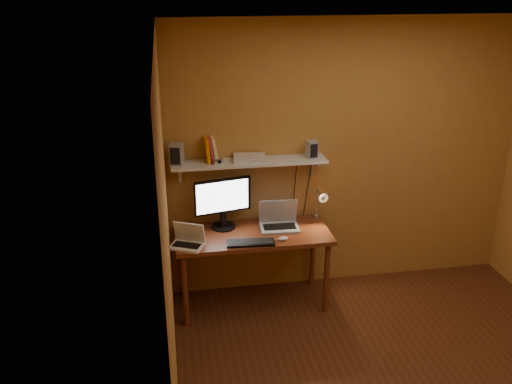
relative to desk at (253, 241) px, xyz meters
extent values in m
cube|color=silver|center=(0.95, -1.28, 1.95)|extent=(3.40, 3.20, 0.02)
cube|color=#A36932|center=(0.95, 0.33, 0.64)|extent=(3.40, 0.02, 2.60)
cube|color=#A36932|center=(-0.76, -1.28, 0.64)|extent=(0.02, 3.20, 2.60)
cube|color=brown|center=(0.00, 0.00, 0.07)|extent=(1.40, 0.60, 0.04)
cylinder|color=brown|center=(-0.64, -0.24, -0.31)|extent=(0.05, 0.05, 0.71)
cylinder|color=brown|center=(0.64, -0.24, -0.31)|extent=(0.05, 0.05, 0.71)
cylinder|color=brown|center=(-0.64, 0.24, -0.31)|extent=(0.05, 0.05, 0.71)
cylinder|color=brown|center=(0.64, 0.24, -0.31)|extent=(0.05, 0.05, 0.71)
cube|color=silver|center=(0.00, 0.19, 0.70)|extent=(1.40, 0.25, 0.02)
cube|color=silver|center=(-0.62, 0.30, 0.60)|extent=(0.03, 0.03, 0.18)
cube|color=silver|center=(0.62, 0.30, 0.60)|extent=(0.03, 0.03, 0.18)
cylinder|color=black|center=(-0.25, 0.16, 0.09)|extent=(0.26, 0.26, 0.02)
cube|color=black|center=(-0.25, 0.16, 0.18)|extent=(0.06, 0.05, 0.16)
cube|color=black|center=(-0.25, 0.16, 0.40)|extent=(0.52, 0.14, 0.32)
cube|color=white|center=(-0.25, 0.14, 0.40)|extent=(0.48, 0.10, 0.28)
cube|color=#919399|center=(0.26, 0.05, 0.10)|extent=(0.36, 0.26, 0.02)
cube|color=black|center=(0.26, 0.05, 0.11)|extent=(0.30, 0.15, 0.00)
cube|color=#919399|center=(0.26, 0.14, 0.22)|extent=(0.35, 0.10, 0.24)
cube|color=#121C39|center=(0.26, 0.14, 0.22)|extent=(0.31, 0.07, 0.20)
cube|color=silver|center=(-0.60, -0.18, 0.10)|extent=(0.33, 0.29, 0.02)
cube|color=black|center=(-0.60, -0.18, 0.11)|extent=(0.26, 0.19, 0.00)
cube|color=silver|center=(-0.57, -0.12, 0.20)|extent=(0.27, 0.17, 0.19)
cube|color=black|center=(-0.57, -0.12, 0.20)|extent=(0.24, 0.14, 0.16)
cube|color=black|center=(-0.05, -0.21, 0.10)|extent=(0.43, 0.17, 0.02)
ellipsoid|color=silver|center=(0.24, -0.19, 0.10)|extent=(0.10, 0.07, 0.03)
cube|color=silver|center=(0.66, 0.24, 0.08)|extent=(0.05, 0.06, 0.08)
cylinder|color=silver|center=(0.66, 0.24, 0.23)|extent=(0.02, 0.02, 0.28)
cylinder|color=silver|center=(0.66, 0.16, 0.37)|extent=(0.01, 0.16, 0.01)
cone|color=silver|center=(0.66, 0.08, 0.37)|extent=(0.09, 0.09, 0.09)
sphere|color=#FFE0A5|center=(0.66, 0.06, 0.37)|extent=(0.04, 0.04, 0.04)
cube|color=#919399|center=(-0.64, 0.18, 0.81)|extent=(0.14, 0.14, 0.20)
cube|color=#919399|center=(0.57, 0.18, 0.79)|extent=(0.11, 0.11, 0.16)
cube|color=orange|center=(-0.37, 0.22, 0.82)|extent=(0.05, 0.15, 0.22)
cube|color=#AC2D36|center=(-0.34, 0.22, 0.82)|extent=(0.06, 0.15, 0.22)
cube|color=beige|center=(-0.31, 0.22, 0.82)|extent=(0.07, 0.15, 0.22)
cube|color=silver|center=(-0.28, 0.14, 0.74)|extent=(0.09, 0.06, 0.05)
cylinder|color=black|center=(-0.28, 0.13, 0.74)|extent=(0.04, 0.03, 0.03)
cube|color=silver|center=(0.00, 0.20, 0.73)|extent=(0.31, 0.22, 0.05)
camera|label=1|loc=(-0.71, -4.35, 2.26)|focal=38.00mm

